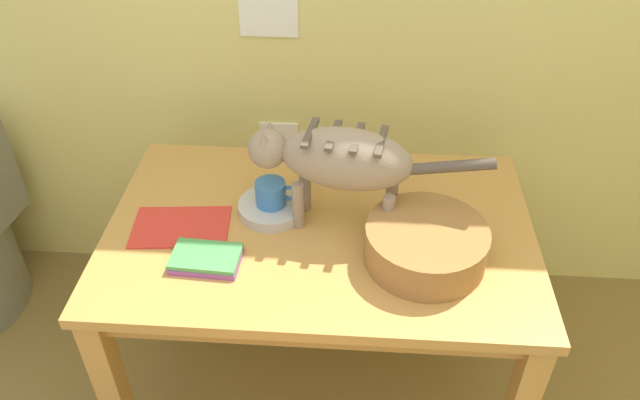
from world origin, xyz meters
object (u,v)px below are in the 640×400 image
(dining_table, at_px, (320,249))
(coffee_mug, at_px, (272,193))
(cat, at_px, (338,160))
(wicker_basket, at_px, (426,244))
(saucer_bowl, at_px, (271,207))
(book_stack, at_px, (206,259))
(magazine, at_px, (181,227))

(dining_table, relative_size, coffee_mug, 9.64)
(cat, bearing_deg, dining_table, 127.60)
(cat, xyz_separation_m, wicker_basket, (0.25, -0.15, -0.17))
(dining_table, xyz_separation_m, cat, (0.05, 0.03, 0.31))
(saucer_bowl, bearing_deg, cat, -8.58)
(saucer_bowl, xyz_separation_m, wicker_basket, (0.45, -0.18, 0.04))
(saucer_bowl, relative_size, book_stack, 1.04)
(magazine, xyz_separation_m, book_stack, (0.11, -0.14, 0.01))
(coffee_mug, relative_size, magazine, 0.46)
(cat, distance_m, saucer_bowl, 0.29)
(magazine, distance_m, book_stack, 0.18)
(coffee_mug, distance_m, magazine, 0.29)
(dining_table, distance_m, wicker_basket, 0.36)
(dining_table, height_order, book_stack, book_stack)
(dining_table, distance_m, saucer_bowl, 0.20)
(dining_table, xyz_separation_m, saucer_bowl, (-0.15, 0.06, 0.11))
(cat, xyz_separation_m, magazine, (-0.46, -0.06, -0.22))
(dining_table, relative_size, book_stack, 6.50)
(coffee_mug, bearing_deg, dining_table, -21.16)
(cat, bearing_deg, saucer_bowl, 90.00)
(cat, height_order, coffee_mug, cat)
(coffee_mug, height_order, book_stack, coffee_mug)
(cat, distance_m, wicker_basket, 0.34)
(saucer_bowl, relative_size, wicker_basket, 0.60)
(dining_table, height_order, magazine, magazine)
(saucer_bowl, xyz_separation_m, book_stack, (-0.15, -0.24, -0.00))
(book_stack, bearing_deg, cat, 30.00)
(dining_table, bearing_deg, saucer_bowl, 159.22)
(saucer_bowl, bearing_deg, book_stack, -122.95)
(cat, bearing_deg, coffee_mug, 89.87)
(magazine, relative_size, wicker_basket, 0.84)
(book_stack, bearing_deg, dining_table, 30.16)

